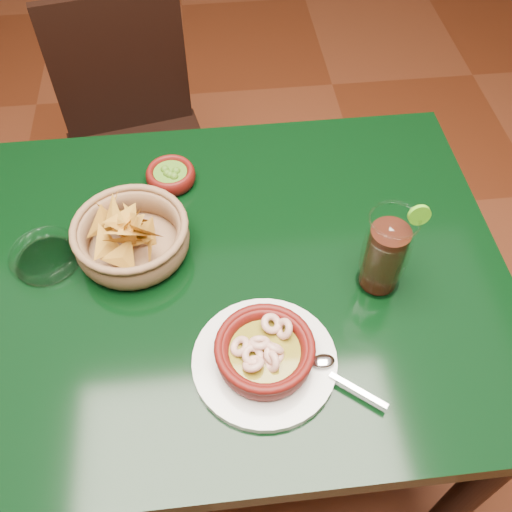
{
  "coord_description": "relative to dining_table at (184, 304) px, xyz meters",
  "views": [
    {
      "loc": [
        0.07,
        -0.62,
        1.59
      ],
      "look_at": [
        0.14,
        -0.02,
        0.81
      ],
      "focal_mm": 40.0,
      "sensor_mm": 36.0,
      "label": 1
    }
  ],
  "objects": [
    {
      "name": "shrimp_plate",
      "position": [
        0.14,
        -0.19,
        0.13
      ],
      "size": [
        0.3,
        0.23,
        0.07
      ],
      "color": "silver",
      "rests_on": "dining_table"
    },
    {
      "name": "chip_basket",
      "position": [
        -0.08,
        0.07,
        0.14
      ],
      "size": [
        0.24,
        0.24,
        0.15
      ],
      "color": "brown",
      "rests_on": "dining_table"
    },
    {
      "name": "cola_drink",
      "position": [
        0.36,
        -0.06,
        0.18
      ],
      "size": [
        0.17,
        0.17,
        0.19
      ],
      "color": "white",
      "rests_on": "dining_table"
    },
    {
      "name": "dining_chair",
      "position": [
        -0.13,
        0.7,
        -0.18
      ],
      "size": [
        0.47,
        0.47,
        0.86
      ],
      "color": "black",
      "rests_on": "ground"
    },
    {
      "name": "guacamole_ramekin",
      "position": [
        -0.01,
        0.24,
        0.12
      ],
      "size": [
        0.12,
        0.12,
        0.04
      ],
      "color": "#440A08",
      "rests_on": "dining_table"
    },
    {
      "name": "dining_table",
      "position": [
        0.0,
        0.0,
        0.0
      ],
      "size": [
        1.2,
        0.8,
        0.75
      ],
      "color": "black",
      "rests_on": "ground"
    },
    {
      "name": "glass_ashtray",
      "position": [
        -0.24,
        0.06,
        0.11
      ],
      "size": [
        0.14,
        0.14,
        0.03
      ],
      "color": "white",
      "rests_on": "dining_table"
    },
    {
      "name": "ground",
      "position": [
        0.0,
        0.0,
        -0.65
      ],
      "size": [
        7.0,
        7.0,
        0.0
      ],
      "primitive_type": "plane",
      "color": "#471C0C",
      "rests_on": "ground"
    }
  ]
}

